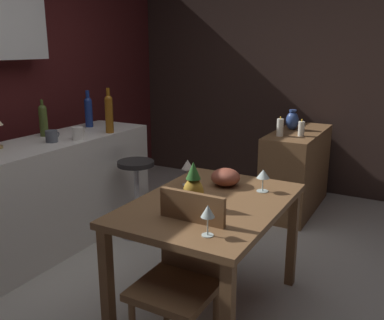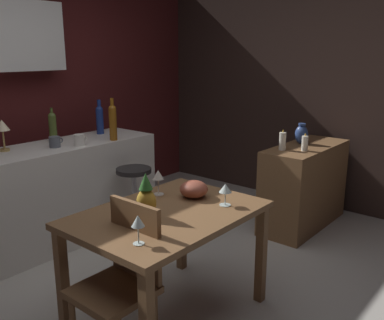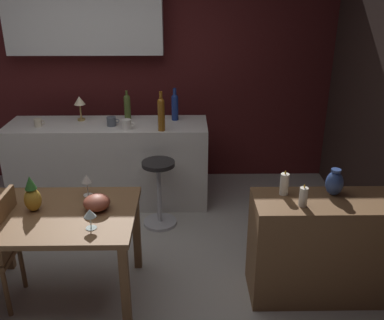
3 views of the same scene
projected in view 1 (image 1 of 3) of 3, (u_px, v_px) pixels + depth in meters
ground_plane at (192, 287)px, 2.97m from camera, size 9.00×9.00×0.00m
wall_side_right at (275, 77)px, 4.92m from camera, size 0.10×4.40×2.60m
dining_table at (210, 216)px, 2.55m from camera, size 1.19×0.83×0.74m
kitchen_counter at (45, 196)px, 3.46m from camera, size 2.10×0.60×0.90m
sideboard_cabinet at (296, 170)px, 4.31m from camera, size 1.10×0.44×0.82m
chair_near_window at (182, 273)px, 2.21m from camera, size 0.40×0.40×0.90m
bar_stool at (137, 196)px, 3.71m from camera, size 0.34×0.34×0.68m
wine_glass_left at (263, 175)px, 2.67m from camera, size 0.08×0.08×0.15m
wine_glass_right at (188, 166)px, 2.79m from camera, size 0.08×0.08×0.18m
wine_glass_center at (208, 212)px, 2.03m from camera, size 0.07×0.07×0.16m
pineapple_centerpiece at (193, 188)px, 2.39m from camera, size 0.12×0.12×0.27m
fruit_bowl at (226, 177)px, 2.80m from camera, size 0.19×0.19×0.12m
wine_bottle_olive at (43, 119)px, 3.55m from camera, size 0.07×0.07×0.31m
wine_bottle_cobalt at (88, 110)px, 3.96m from camera, size 0.07×0.07×0.35m
wine_bottle_amber at (109, 112)px, 3.68m from camera, size 0.07×0.07×0.40m
cup_slate at (52, 136)px, 3.35m from camera, size 0.13×0.10×0.09m
cup_white at (78, 133)px, 3.44m from camera, size 0.13×0.09×0.10m
pillar_candle_tall at (280, 127)px, 3.96m from camera, size 0.06×0.06×0.19m
pillar_candle_short at (301, 129)px, 3.96m from camera, size 0.06×0.06×0.17m
vase_ceramic_blue at (292, 120)px, 4.26m from camera, size 0.13×0.13×0.21m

